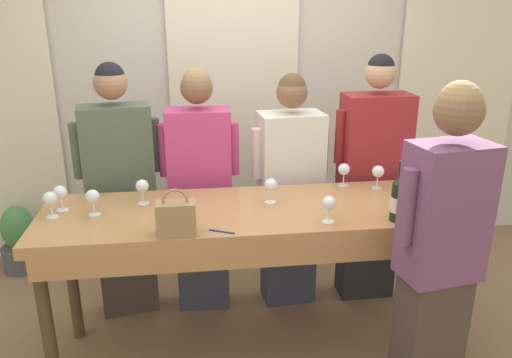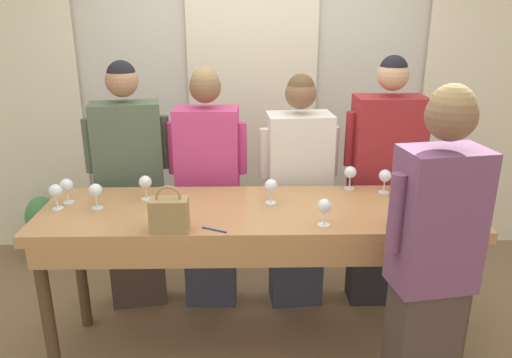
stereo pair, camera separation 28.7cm
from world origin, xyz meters
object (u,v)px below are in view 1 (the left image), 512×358
Objects in this scene: handbag at (176,217)px; guest_striped_shirt at (372,181)px; wine_glass_front_right at (378,172)px; guest_cream_sweater at (290,193)px; wine_glass_back_mid at (142,187)px; guest_pink_top at (201,192)px; guest_olive_jacket at (121,192)px; potted_plant at (20,241)px; wine_glass_center_right at (60,193)px; wine_glass_center_mid at (329,204)px; wine_glass_front_mid at (271,186)px; wine_bottle at (398,199)px; host_pouring at (439,257)px; wine_glass_back_left at (93,197)px; wine_glass_front_left at (50,199)px; wine_glass_center_left at (344,170)px; tasting_bar at (258,225)px.

guest_striped_shirt reaches higher than handbag.
handbag is at bearing -157.08° from wine_glass_front_right.
guest_cream_sweater is 0.93× the size of guest_striped_shirt.
wine_glass_back_mid is 0.58m from guest_pink_top.
potted_plant is at bearing 143.64° from guest_olive_jacket.
potted_plant is at bearing 120.66° from wine_glass_center_right.
wine_glass_back_mid is (-0.20, 0.44, 0.01)m from handbag.
guest_cream_sweater is (-0.05, 0.81, -0.24)m from wine_glass_center_mid.
wine_glass_center_right is at bearing -149.20° from guest_pink_top.
wine_glass_back_mid is at bearing -128.67° from guest_pink_top.
wine_glass_back_mid is at bearing 174.17° from wine_glass_front_mid.
wine_bottle reaches higher than wine_glass_front_mid.
wine_glass_back_left is at bearing 159.78° from host_pouring.
handbag is at bearing -176.44° from wine_glass_center_mid.
wine_glass_front_mid is 2.37m from potted_plant.
wine_glass_center_mid is at bearing -35.21° from potted_plant.
wine_glass_back_mid is 0.08× the size of guest_olive_jacket.
potted_plant is at bearing 117.69° from wine_glass_front_left.
guest_cream_sweater is at bearing -18.48° from potted_plant.
handbag is at bearing -31.28° from wine_glass_center_right.
wine_glass_front_mid is 1.00× the size of wine_glass_center_mid.
wine_glass_front_left is (-1.85, 0.28, -0.02)m from wine_bottle.
host_pouring is at bearing -20.70° from wine_glass_center_right.
handbag is at bearing 165.54° from host_pouring.
wine_glass_center_mid is (0.26, -0.32, 0.00)m from wine_glass_front_mid.
wine_glass_center_left is 1.00× the size of wine_glass_center_mid.
potted_plant is at bearing 147.51° from wine_glass_front_mid.
wine_glass_front_mid is 0.59m from guest_cream_sweater.
wine_glass_front_right is at bearing 3.93° from wine_glass_center_right.
handbag is 0.80m from wine_glass_center_mid.
guest_olive_jacket is (-0.84, 0.59, 0.02)m from tasting_bar.
guest_striped_shirt is at bearing 15.51° from wine_glass_front_left.
guest_cream_sweater is (0.95, 0.42, -0.24)m from wine_glass_back_mid.
wine_bottle is at bearing -77.79° from wine_glass_center_left.
tasting_bar is at bearing 161.02° from wine_bottle.
guest_olive_jacket is at bearing 144.16° from host_pouring.
wine_glass_center_left and wine_glass_back_left have the same top height.
potted_plant is (-2.51, 1.54, -0.85)m from wine_bottle.
tasting_bar is at bearing -35.01° from guest_olive_jacket.
wine_glass_front_right and wine_glass_center_left have the same top height.
wine_bottle is 0.97m from guest_cream_sweater.
guest_pink_top is 1.75m from potted_plant.
wine_glass_center_left is at bearing 24.54° from wine_glass_front_mid.
tasting_bar is 16.60× the size of wine_glass_front_left.
host_pouring reaches higher than wine_glass_front_right.
wine_glass_back_mid is 1.80m from potted_plant.
wine_glass_center_right is at bearing -176.07° from wine_glass_front_right.
tasting_bar is 0.66m from guest_cream_sweater.
wine_glass_front_right is 1.00× the size of wine_glass_back_left.
wine_glass_center_left is at bearing 7.13° from wine_glass_back_mid.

